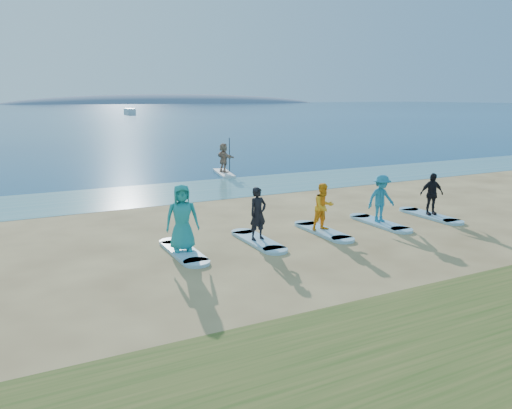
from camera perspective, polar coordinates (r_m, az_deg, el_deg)
name	(u,v)px	position (r m, az deg, el deg)	size (l,w,h in m)	color
ground	(287,260)	(13.28, 3.53, -6.32)	(600.00, 600.00, 0.00)	tan
shallow_water	(167,193)	(22.66, -10.14, 1.33)	(600.00, 600.00, 0.00)	teal
ocean	(19,111)	(170.98, -25.43, 9.67)	(600.00, 600.00, 0.00)	navy
island_ridge	(174,103)	(326.98, -9.33, 11.35)	(220.00, 56.00, 18.00)	slate
paddleboard	(224,173)	(27.80, -3.69, 3.60)	(0.70, 3.00, 0.12)	silver
paddleboarder	(224,158)	(27.68, -3.71, 5.36)	(1.48, 0.47, 1.60)	tan
boat_offshore_b	(130,115)	(122.88, -14.22, 9.91)	(1.73, 6.56, 1.49)	silver
surfboard_0	(183,252)	(13.93, -8.32, -5.36)	(0.70, 2.20, 0.09)	#8FC2DE
student_0	(182,218)	(13.67, -8.44, -1.49)	(0.90, 0.59, 1.84)	teal
surfboard_1	(258,241)	(14.79, 0.22, -4.17)	(0.70, 2.20, 0.09)	#8FC2DE
student_1	(258,214)	(14.58, 0.22, -1.04)	(0.57, 0.37, 1.57)	black
surfboard_2	(323,231)	(15.96, 7.64, -3.05)	(0.70, 2.20, 0.09)	#8FC2DE
student_2	(324,207)	(15.77, 7.72, -0.26)	(0.73, 0.57, 1.50)	#FFA31A
surfboard_3	(380,223)	(17.35, 13.95, -2.06)	(0.70, 2.20, 0.09)	#8FC2DE
student_3	(381,199)	(17.17, 14.10, 0.67)	(1.03, 0.59, 1.60)	teal
surfboard_4	(430,216)	(18.93, 19.26, -1.21)	(0.70, 2.20, 0.09)	#8FC2DE
student_4	(432,194)	(18.77, 19.43, 1.15)	(0.88, 0.37, 1.50)	black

